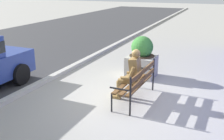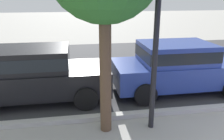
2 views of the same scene
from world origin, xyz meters
name	(u,v)px [view 1 (image 1 of 2)]	position (x,y,z in m)	size (l,w,h in m)	color
ground_plane	(130,101)	(0.00, 0.00, 0.00)	(80.00, 80.00, 0.00)	#9E9B93
curb_stone	(40,83)	(0.00, 2.90, 0.06)	(60.00, 0.20, 0.12)	#B2AFA8
park_bench	(137,81)	(0.10, -0.15, 0.54)	(1.82, 0.60, 0.95)	brown
bronze_statue_seated	(130,75)	(0.13, 0.07, 0.67)	(0.62, 0.77, 1.37)	olive
concrete_planter	(142,59)	(2.04, 0.33, 0.60)	(0.90, 0.90, 1.34)	#A8A399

